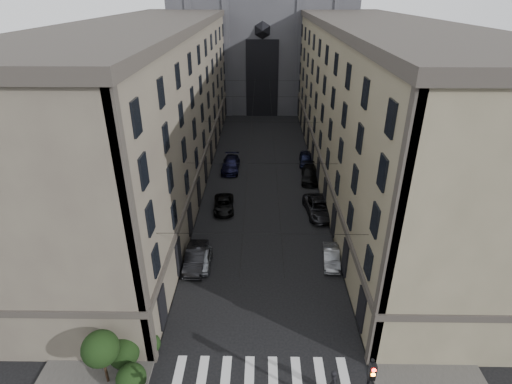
{
  "coord_description": "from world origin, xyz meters",
  "views": [
    {
      "loc": [
        -0.09,
        -12.16,
        21.8
      ],
      "look_at": [
        -0.42,
        11.78,
        9.69
      ],
      "focal_mm": 28.0,
      "sensor_mm": 36.0,
      "label": 1
    }
  ],
  "objects_px": {
    "car_left_near": "(203,259)",
    "car_right_midnear": "(319,208)",
    "car_right_near": "(331,257)",
    "gothic_tower": "(263,13)",
    "pedestrian": "(333,383)",
    "car_left_midnear": "(196,258)",
    "car_left_midfar": "(224,204)",
    "car_right_midfar": "(310,174)",
    "car_left_far": "(231,165)",
    "car_right_far": "(306,159)"
  },
  "relations": [
    {
      "from": "car_left_near",
      "to": "car_left_midfar",
      "type": "height_order",
      "value": "car_left_midfar"
    },
    {
      "from": "car_left_midnear",
      "to": "pedestrian",
      "type": "relative_size",
      "value": 2.52
    },
    {
      "from": "gothic_tower",
      "to": "car_left_far",
      "type": "distance_m",
      "value": 41.33
    },
    {
      "from": "car_left_far",
      "to": "car_right_midnear",
      "type": "bearing_deg",
      "value": -47.91
    },
    {
      "from": "car_right_midfar",
      "to": "car_right_midnear",
      "type": "bearing_deg",
      "value": -84.83
    },
    {
      "from": "car_left_midfar",
      "to": "car_left_far",
      "type": "height_order",
      "value": "car_left_far"
    },
    {
      "from": "car_left_near",
      "to": "car_left_far",
      "type": "height_order",
      "value": "car_left_far"
    },
    {
      "from": "car_left_near",
      "to": "car_right_midnear",
      "type": "distance_m",
      "value": 14.66
    },
    {
      "from": "car_right_midfar",
      "to": "car_left_midnear",
      "type": "bearing_deg",
      "value": -118.45
    },
    {
      "from": "car_right_midfar",
      "to": "car_right_near",
      "type": "bearing_deg",
      "value": -84.83
    },
    {
      "from": "car_left_near",
      "to": "car_left_far",
      "type": "distance_m",
      "value": 21.08
    },
    {
      "from": "car_left_near",
      "to": "car_left_far",
      "type": "bearing_deg",
      "value": 86.92
    },
    {
      "from": "car_left_midnear",
      "to": "car_left_far",
      "type": "relative_size",
      "value": 0.86
    },
    {
      "from": "car_left_far",
      "to": "car_right_midfar",
      "type": "relative_size",
      "value": 1.03
    },
    {
      "from": "car_left_far",
      "to": "car_right_midnear",
      "type": "distance_m",
      "value": 15.74
    },
    {
      "from": "car_left_near",
      "to": "gothic_tower",
      "type": "bearing_deg",
      "value": 84.51
    },
    {
      "from": "car_left_far",
      "to": "car_right_far",
      "type": "distance_m",
      "value": 10.64
    },
    {
      "from": "car_right_midfar",
      "to": "car_right_far",
      "type": "relative_size",
      "value": 1.16
    },
    {
      "from": "gothic_tower",
      "to": "car_right_near",
      "type": "height_order",
      "value": "gothic_tower"
    },
    {
      "from": "car_left_midnear",
      "to": "car_right_midnear",
      "type": "relative_size",
      "value": 0.82
    },
    {
      "from": "car_right_midnear",
      "to": "car_right_midfar",
      "type": "xyz_separation_m",
      "value": [
        0.0,
        8.82,
        -0.03
      ]
    },
    {
      "from": "gothic_tower",
      "to": "car_left_midfar",
      "type": "relative_size",
      "value": 12.34
    },
    {
      "from": "car_right_midnear",
      "to": "pedestrian",
      "type": "xyz_separation_m",
      "value": [
        -1.91,
        -21.74,
        0.14
      ]
    },
    {
      "from": "pedestrian",
      "to": "car_left_midnear",
      "type": "bearing_deg",
      "value": 31.36
    },
    {
      "from": "car_left_near",
      "to": "car_right_midnear",
      "type": "xyz_separation_m",
      "value": [
        11.37,
        9.24,
        0.18
      ]
    },
    {
      "from": "gothic_tower",
      "to": "car_left_far",
      "type": "relative_size",
      "value": 10.37
    },
    {
      "from": "gothic_tower",
      "to": "car_right_far",
      "type": "height_order",
      "value": "gothic_tower"
    },
    {
      "from": "car_left_near",
      "to": "car_right_midnear",
      "type": "height_order",
      "value": "car_right_midnear"
    },
    {
      "from": "car_right_midnear",
      "to": "pedestrian",
      "type": "height_order",
      "value": "pedestrian"
    },
    {
      "from": "gothic_tower",
      "to": "pedestrian",
      "type": "height_order",
      "value": "gothic_tower"
    },
    {
      "from": "car_left_midfar",
      "to": "car_right_midfar",
      "type": "distance_m",
      "value": 13.1
    },
    {
      "from": "car_right_midnear",
      "to": "car_left_midfar",
      "type": "bearing_deg",
      "value": 169.36
    },
    {
      "from": "car_right_near",
      "to": "pedestrian",
      "type": "xyz_separation_m",
      "value": [
        -1.91,
        -13.03,
        0.3
      ]
    },
    {
      "from": "car_left_midfar",
      "to": "car_right_near",
      "type": "height_order",
      "value": "car_right_near"
    },
    {
      "from": "car_left_midfar",
      "to": "car_right_far",
      "type": "height_order",
      "value": "car_right_far"
    },
    {
      "from": "car_left_midfar",
      "to": "gothic_tower",
      "type": "bearing_deg",
      "value": 81.12
    },
    {
      "from": "gothic_tower",
      "to": "car_right_near",
      "type": "relative_size",
      "value": 14.5
    },
    {
      "from": "car_right_near",
      "to": "car_right_midnear",
      "type": "xyz_separation_m",
      "value": [
        0.0,
        8.71,
        0.16
      ]
    },
    {
      "from": "gothic_tower",
      "to": "car_left_midfar",
      "type": "distance_m",
      "value": 51.53
    },
    {
      "from": "gothic_tower",
      "to": "car_left_midnear",
      "type": "distance_m",
      "value": 61.17
    },
    {
      "from": "car_left_midfar",
      "to": "pedestrian",
      "type": "xyz_separation_m",
      "value": [
        8.49,
        -22.59,
        0.3
      ]
    },
    {
      "from": "car_right_near",
      "to": "car_right_midnear",
      "type": "height_order",
      "value": "car_right_midnear"
    },
    {
      "from": "gothic_tower",
      "to": "car_left_near",
      "type": "xyz_separation_m",
      "value": [
        -5.17,
        -58.51,
        -17.16
      ]
    },
    {
      "from": "car_left_midnear",
      "to": "car_right_midfar",
      "type": "xyz_separation_m",
      "value": [
        11.99,
        18.03,
        -0.01
      ]
    },
    {
      "from": "car_left_near",
      "to": "car_right_midfar",
      "type": "height_order",
      "value": "car_right_midfar"
    },
    {
      "from": "car_left_near",
      "to": "car_right_midfar",
      "type": "relative_size",
      "value": 0.69
    },
    {
      "from": "car_left_near",
      "to": "car_right_far",
      "type": "bearing_deg",
      "value": 63.56
    },
    {
      "from": "car_left_near",
      "to": "car_left_midnear",
      "type": "relative_size",
      "value": 0.77
    },
    {
      "from": "car_left_far",
      "to": "car_right_near",
      "type": "height_order",
      "value": "car_left_far"
    },
    {
      "from": "gothic_tower",
      "to": "car_left_near",
      "type": "distance_m",
      "value": 61.19
    }
  ]
}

